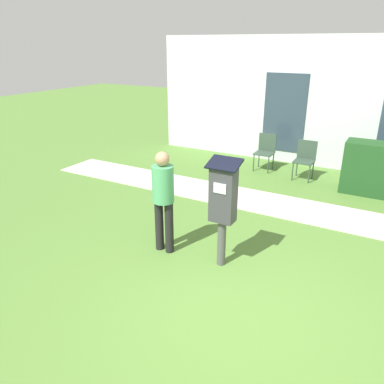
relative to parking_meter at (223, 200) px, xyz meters
The scene contains 7 objects.
ground_plane 1.53m from the parking_meter, 55.99° to the right, with size 40.00×40.00×0.00m, color #517A33.
sidewalk 2.73m from the parking_meter, 75.48° to the left, with size 12.00×1.10×0.02m.
building_facade 5.60m from the parking_meter, 83.44° to the left, with size 10.00×0.26×3.20m.
parking_meter is the anchor object (origin of this frame).
person_standing 0.94m from the parking_meter, behind, with size 0.32×0.32×1.58m.
outdoor_chair_left 4.66m from the parking_meter, 101.44° to the left, with size 0.44×0.44×0.90m.
outdoor_chair_middle 4.35m from the parking_meter, 88.44° to the left, with size 0.44×0.44×0.90m.
Camera 1 is at (1.29, -3.35, 3.00)m, focal length 35.00 mm.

